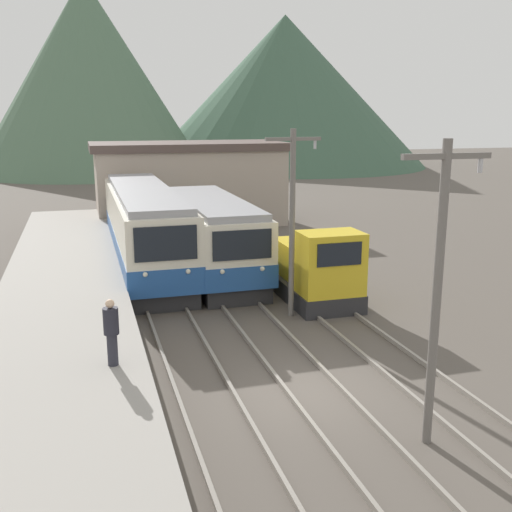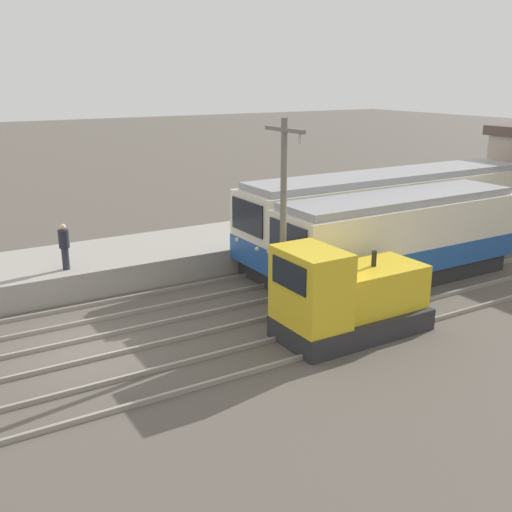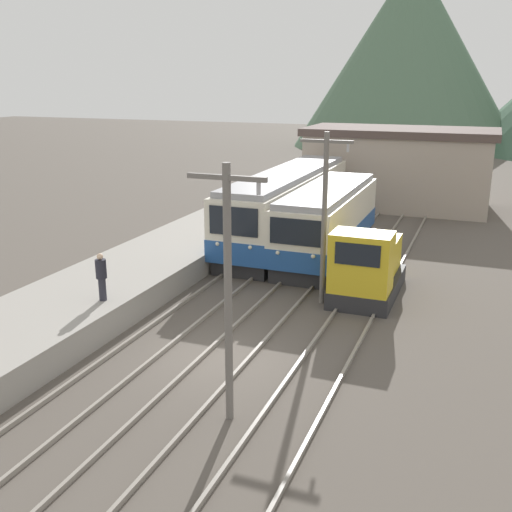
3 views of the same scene
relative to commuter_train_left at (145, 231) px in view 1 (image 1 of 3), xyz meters
name	(u,v)px [view 1 (image 1 of 3)]	position (x,y,z in m)	size (l,w,h in m)	color
ground_plane	(305,391)	(2.60, -14.56, -1.77)	(200.00, 200.00, 0.00)	#564F47
platform_left	(56,405)	(-3.65, -14.56, -1.25)	(4.50, 54.00, 1.03)	gray
track_left	(209,402)	(0.00, -14.56, -1.70)	(1.54, 60.00, 0.14)	gray
track_center	(312,388)	(2.80, -14.56, -1.70)	(1.54, 60.00, 0.14)	gray
track_right	(413,374)	(5.80, -14.56, -1.70)	(1.54, 60.00, 0.14)	gray
commuter_train_left	(145,231)	(0.00, 0.00, 0.00)	(2.84, 14.94, 3.81)	#28282B
commuter_train_center	(213,240)	(2.80, -2.26, -0.13)	(2.84, 10.45, 3.50)	#28282B
shunting_locomotive	(316,271)	(5.80, -7.24, -0.56)	(2.40, 4.91, 3.00)	#28282B
catenary_mast_near	(438,285)	(4.31, -17.67, 1.89)	(2.00, 0.20, 6.67)	slate
catenary_mast_mid	(292,216)	(4.31, -8.63, 1.89)	(2.00, 0.20, 6.67)	slate
person_on_platform	(111,330)	(-2.26, -13.80, 0.20)	(0.38, 0.38, 1.72)	#282833
station_building	(189,183)	(4.17, 11.44, 0.94)	(12.60, 6.30, 5.37)	#AD9E8E
mountain_backdrop	(218,87)	(15.92, 53.62, 9.02)	(61.20, 40.01, 23.28)	#517056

